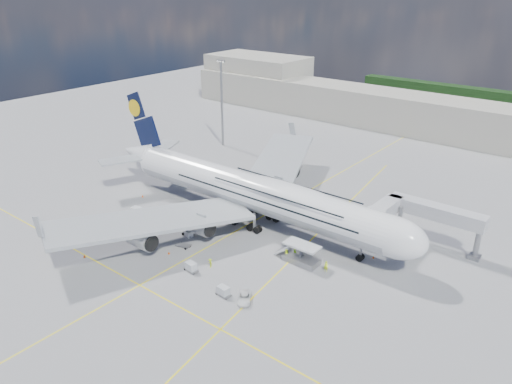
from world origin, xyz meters
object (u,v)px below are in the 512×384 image
Objects in this scene: crew_tug at (210,263)px; dolly_nose_far at (223,291)px; crew_van at (286,254)px; jet_bridge at (414,213)px; catering_truck_inner at (281,194)px; baggage_tug at (188,232)px; dolly_row_c at (183,245)px; airliner at (254,192)px; crew_nose at (326,266)px; cone_tail at (143,196)px; light_mast at (222,102)px; cone_nose at (373,257)px; catering_truck_outer at (291,161)px; cone_wing_left_inner at (271,203)px; dolly_row_b at (106,230)px; cone_wing_right_inner at (169,253)px; cone_wing_right_outer at (84,256)px; cone_wing_left_outer at (289,166)px; dolly_nose_near at (191,267)px; service_van at (244,298)px; dolly_back at (137,211)px; crew_loader at (295,254)px; dolly_row_a at (160,224)px; crew_wing at (165,210)px; cargo_loader at (301,256)px.

dolly_nose_far is at bearing -11.40° from crew_tug.
crew_van is at bearing 72.77° from crew_tug.
catering_truck_inner is (-31.20, 1.00, -5.01)m from jet_bridge.
dolly_row_c is at bearing -40.04° from baggage_tug.
airliner reaches higher than jet_bridge.
crew_nose is at bearing 56.66° from crew_tug.
catering_truck_inner is 32.29m from cone_tail.
light_mast is 52.57× the size of cone_nose.
catering_truck_outer is 24.54m from cone_wing_left_inner.
dolly_row_b reaches higher than cone_wing_right_inner.
dolly_row_b is at bearing -108.86° from catering_truck_inner.
cone_wing_right_outer is at bearing -137.24° from jet_bridge.
cone_wing_right_outer is at bearing -91.76° from cone_wing_left_outer.
catering_truck_outer is (-8.90, 48.47, 1.37)m from dolly_row_c.
dolly_nose_near is 0.41× the size of catering_truck_inner.
jet_bridge is 11.36m from cone_nose.
service_van is at bearing -66.43° from catering_truck_outer.
cone_tail is (-24.32, 13.89, 0.02)m from cone_wing_right_inner.
crew_nose reaches higher than dolly_row_b.
dolly_back is at bearing 81.72° from dolly_row_b.
airliner is at bearing 78.58° from baggage_tug.
crew_van reaches higher than dolly_nose_far.
cone_wing_right_inner is (-1.27, -29.69, 0.01)m from cone_wing_left_inner.
cone_wing_left_inner is at bearing 15.79° from crew_van.
crew_loader is 38.51m from cone_wing_right_outer.
cone_wing_left_inner is (-16.66, 17.39, -0.68)m from crew_van.
catering_truck_inner is at bearing 62.94° from cone_wing_left_inner.
cone_wing_left_outer is at bearing 62.07° from dolly_row_b.
cone_wing_right_outer is 1.04× the size of cone_tail.
dolly_row_a is 7.72m from baggage_tug.
baggage_tug is 11.96m from crew_wing.
baggage_tug is 19.81m from cone_wing_right_outer.
crew_loader is at bearing 38.30° from cone_wing_right_outer.
cone_nose is 49.47m from cone_wing_left_outer.
cone_wing_right_outer reaches higher than cone_wing_left_outer.
dolly_row_c is 4.50m from baggage_tug.
baggage_tug is at bearing 63.70° from cone_wing_right_outer.
crew_loader is at bearing 3.11° from dolly_back.
catering_truck_inner is 23.01m from catering_truck_outer.
dolly_row_c is 0.46× the size of catering_truck_inner.
crew_wing is at bearing 96.35° from cone_wing_right_outer.
dolly_back is 1.10× the size of dolly_nose_near.
crew_loader is (18.91, 9.81, 0.56)m from dolly_row_c.
light_mast is at bearing 157.75° from catering_truck_inner.
jet_bridge is 22.93m from cargo_loader.
crew_tug is at bearing -134.98° from cargo_loader.
jet_bridge is 0.74× the size of light_mast.
light_mast is 29.86m from catering_truck_outer.
crew_tug is 35.74m from cone_tail.
cone_wing_left_inner is (-24.56, 16.58, -0.71)m from crew_nose.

